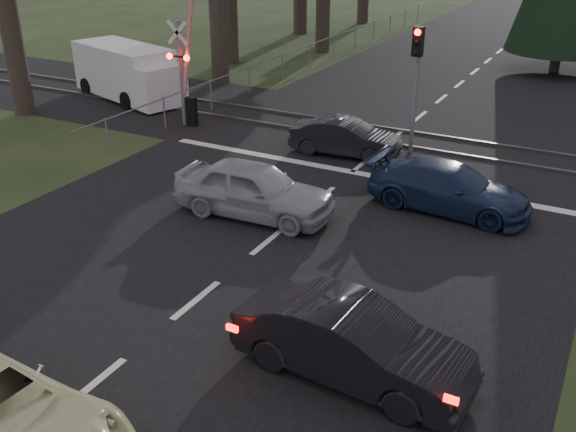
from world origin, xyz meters
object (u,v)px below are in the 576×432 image
Objects in this scene: blue_sedan at (449,188)px; white_van at (130,73)px; silver_car at (254,189)px; crossing_signal at (186,71)px; dark_car_far at (346,138)px; dark_hatchback at (353,342)px; traffic_signal_center at (416,69)px.

blue_sedan is 0.72× the size of white_van.
silver_car is at bearing 125.75° from blue_sedan.
blue_sedan is (10.59, -2.91, -1.43)m from crossing_signal.
dark_car_far is at bearing -5.80° from silver_car.
white_van is at bearing 51.24° from silver_car.
dark_hatchback is 11.20m from dark_car_far.
blue_sedan is (2.31, -3.80, -2.18)m from traffic_signal_center.
silver_car is 1.18× the size of dark_car_far.
white_van is (-15.41, 12.37, 0.45)m from dark_hatchback.
dark_hatchback is at bearing -138.29° from silver_car.
dark_car_far is at bearing 27.48° from dark_hatchback.
crossing_signal reaches higher than dark_hatchback.
traffic_signal_center is at bearing 35.15° from blue_sedan.
silver_car reaches higher than dark_hatchback.
white_van is at bearing 73.86° from dark_car_far.
crossing_signal is 11.07m from blue_sedan.
silver_car is (-4.81, 4.81, 0.05)m from dark_hatchback.
dark_hatchback reaches higher than dark_car_far.
crossing_signal is 8.36m from traffic_signal_center.
dark_hatchback is at bearing -20.96° from white_van.
dark_car_far is at bearing -2.06° from crossing_signal.
silver_car is at bearing -107.58° from traffic_signal_center.
silver_car is (6.20, -5.64, -1.33)m from crossing_signal.
crossing_signal is 1.70× the size of traffic_signal_center.
traffic_signal_center reaches higher than blue_sedan.
silver_car is at bearing 48.38° from dark_hatchback.
crossing_signal is at bearing 78.46° from blue_sedan.
crossing_signal is 15.25m from dark_hatchback.
crossing_signal is at bearing -173.85° from traffic_signal_center.
traffic_signal_center is 4.96m from blue_sedan.
dark_car_far is (6.44, -0.23, -1.47)m from crossing_signal.
traffic_signal_center is at bearing 6.15° from crossing_signal.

